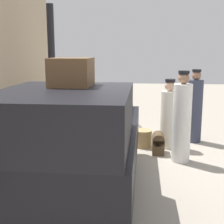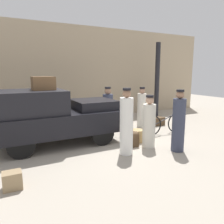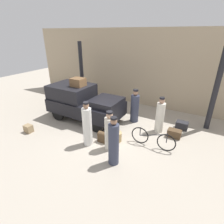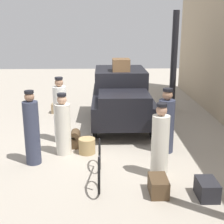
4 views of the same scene
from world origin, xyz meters
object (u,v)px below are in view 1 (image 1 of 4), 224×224
object	(u,v)px
truck	(76,135)
wicker_basket	(143,138)
porter_carrying_trunk	(56,114)
trunk_umber_medium	(65,117)
porter_lifting_near_truck	(195,109)
porter_standing_middle	(84,104)
conductor_in_dark_uniform	(169,117)
bicycle	(131,118)
trunk_on_truck_roof	(72,72)
suitcase_black_upright	(93,119)
suitcase_small_leather	(158,143)
porter_with_bicycle	(182,120)

from	to	relation	value
truck	wicker_basket	size ratio (longest dim) A/B	8.89
porter_carrying_trunk	trunk_umber_medium	xyz separation A→B (m)	(2.31, 0.38, -0.59)
porter_lifting_near_truck	porter_standing_middle	bearing A→B (deg)	75.36
wicker_basket	trunk_umber_medium	distance (m)	3.32
conductor_in_dark_uniform	trunk_umber_medium	world-z (taller)	conductor_in_dark_uniform
conductor_in_dark_uniform	trunk_umber_medium	xyz separation A→B (m)	(2.23, 3.05, -0.55)
truck	porter_carrying_trunk	distance (m)	2.71
porter_carrying_trunk	conductor_in_dark_uniform	size ratio (longest dim) A/B	1.06
bicycle	trunk_umber_medium	xyz separation A→B (m)	(0.79, 2.11, -0.20)
truck	porter_carrying_trunk	size ratio (longest dim) A/B	2.26
porter_lifting_near_truck	trunk_umber_medium	world-z (taller)	porter_lifting_near_truck
trunk_on_truck_roof	porter_carrying_trunk	bearing A→B (deg)	20.98
suitcase_black_upright	trunk_on_truck_roof	size ratio (longest dim) A/B	0.88
truck	suitcase_black_upright	size ratio (longest dim) A/B	6.74
truck	suitcase_small_leather	bearing A→B (deg)	-33.24
trunk_umber_medium	trunk_on_truck_roof	distance (m)	5.50
suitcase_small_leather	trunk_umber_medium	bearing A→B (deg)	46.04
bicycle	suitcase_small_leather	size ratio (longest dim) A/B	3.87
truck	suitcase_small_leather	xyz separation A→B (m)	(2.11, -1.38, -0.72)
bicycle	conductor_in_dark_uniform	world-z (taller)	conductor_in_dark_uniform
porter_with_bicycle	trunk_on_truck_roof	xyz separation A→B (m)	(-1.87, 1.82, 1.10)
porter_with_bicycle	suitcase_black_upright	bearing A→B (deg)	37.74
bicycle	conductor_in_dark_uniform	distance (m)	1.76
truck	conductor_in_dark_uniform	world-z (taller)	truck
wicker_basket	porter_with_bicycle	bearing A→B (deg)	-139.13
suitcase_small_leather	porter_with_bicycle	bearing A→B (deg)	-135.66
truck	suitcase_black_upright	bearing A→B (deg)	5.97
truck	wicker_basket	distance (m)	2.87
bicycle	trunk_on_truck_roof	bearing A→B (deg)	170.64
porter_lifting_near_truck	trunk_on_truck_roof	size ratio (longest dim) A/B	2.77
bicycle	porter_lifting_near_truck	size ratio (longest dim) A/B	1.00
porter_standing_middle	porter_lifting_near_truck	size ratio (longest dim) A/B	0.93
wicker_basket	porter_carrying_trunk	world-z (taller)	porter_carrying_trunk
porter_with_bicycle	trunk_on_truck_roof	world-z (taller)	trunk_on_truck_roof
porter_with_bicycle	suitcase_small_leather	distance (m)	0.88
bicycle	suitcase_black_upright	size ratio (longest dim) A/B	3.16
trunk_umber_medium	suitcase_black_upright	size ratio (longest dim) A/B	0.95
porter_with_bicycle	wicker_basket	bearing A→B (deg)	40.87
conductor_in_dark_uniform	wicker_basket	bearing A→B (deg)	91.17
porter_with_bicycle	porter_lifting_near_truck	xyz separation A→B (m)	(1.47, -0.49, -0.03)
wicker_basket	suitcase_black_upright	xyz separation A→B (m)	(2.08, 1.52, -0.03)
porter_standing_middle	trunk_on_truck_roof	xyz separation A→B (m)	(-4.10, -0.63, 1.19)
truck	suitcase_black_upright	distance (m)	4.73
truck	porter_with_bicycle	xyz separation A→B (m)	(1.66, -1.82, -0.10)
suitcase_black_upright	porter_standing_middle	bearing A→B (deg)	169.10
wicker_basket	truck	bearing A→B (deg)	157.99
wicker_basket	porter_standing_middle	size ratio (longest dim) A/B	0.26
trunk_umber_medium	porter_standing_middle	bearing A→B (deg)	-139.24
truck	porter_carrying_trunk	world-z (taller)	truck
conductor_in_dark_uniform	suitcase_small_leather	distance (m)	0.73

